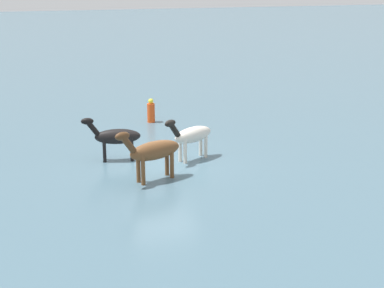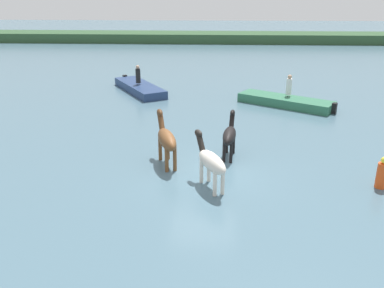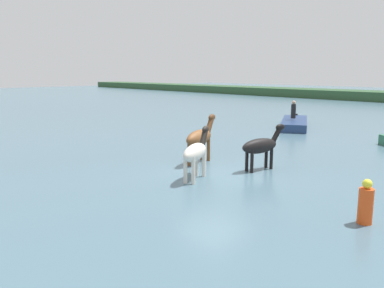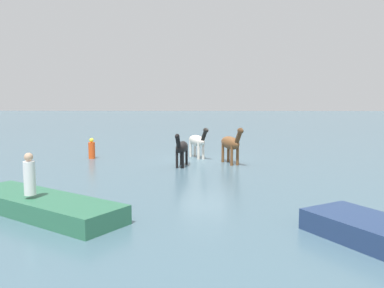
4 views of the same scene
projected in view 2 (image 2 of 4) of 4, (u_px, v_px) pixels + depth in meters
name	position (u px, v px, depth m)	size (l,w,h in m)	color
ground_plane	(203.00, 172.00, 14.83)	(172.64, 172.64, 0.00)	#476675
distant_shoreline	(211.00, 42.00, 54.05)	(155.37, 6.00, 2.40)	#2E4F2F
horse_dark_mare	(166.00, 139.00, 15.11)	(1.18, 2.45, 1.92)	brown
horse_dun_straggler	(211.00, 161.00, 13.31)	(1.32, 2.18, 1.76)	silver
horse_lead	(230.00, 135.00, 15.86)	(0.74, 2.20, 1.70)	black
boat_skiff_near	(285.00, 103.00, 23.42)	(5.52, 4.31, 0.77)	#2D6B4C
boat_tender_starboard	(139.00, 89.00, 26.79)	(4.32, 5.72, 0.77)	navy
person_watcher_seated	(289.00, 86.00, 23.29)	(0.32, 0.32, 1.19)	silver
person_boatman_standing	(138.00, 75.00, 26.29)	(0.32, 0.32, 1.19)	black
buoy_channel_marker	(382.00, 174.00, 13.46)	(0.36, 0.36, 1.14)	#E54C19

